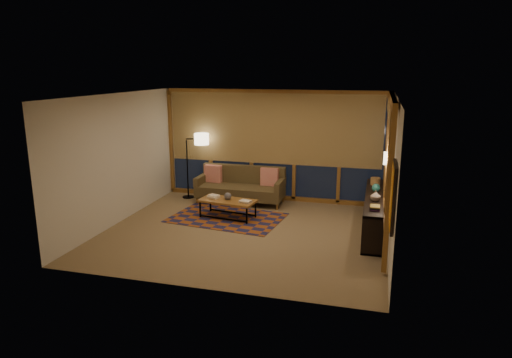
% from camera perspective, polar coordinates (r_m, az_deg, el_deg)
% --- Properties ---
extents(floor, '(5.50, 5.00, 0.01)m').
position_cam_1_polar(floor, '(9.21, -1.39, -6.59)').
color(floor, '#7F6A4E').
rests_on(floor, ground).
extents(ceiling, '(5.50, 5.00, 0.01)m').
position_cam_1_polar(ceiling, '(8.65, -1.49, 10.42)').
color(ceiling, white).
rests_on(ceiling, walls).
extents(walls, '(5.51, 5.01, 2.70)m').
position_cam_1_polar(walls, '(8.83, -1.44, 1.65)').
color(walls, silver).
rests_on(walls, floor).
extents(window_wall_back, '(5.30, 0.16, 2.60)m').
position_cam_1_polar(window_wall_back, '(11.14, 2.11, 4.17)').
color(window_wall_back, '#9C6332').
rests_on(window_wall_back, walls).
extents(window_wall_right, '(0.16, 3.70, 2.60)m').
position_cam_1_polar(window_wall_right, '(9.07, 16.14, 1.43)').
color(window_wall_right, '#9C6332').
rests_on(window_wall_right, walls).
extents(wall_art, '(0.06, 0.74, 0.94)m').
position_cam_1_polar(wall_art, '(6.67, 16.69, -2.06)').
color(wall_art, red).
rests_on(wall_art, walls).
extents(wall_sconce, '(0.12, 0.18, 0.22)m').
position_cam_1_polar(wall_sconce, '(8.89, 15.85, 2.51)').
color(wall_sconce, '#FFE8B9').
rests_on(wall_sconce, walls).
extents(sofa, '(2.08, 0.84, 0.85)m').
position_cam_1_polar(sofa, '(11.03, -1.98, -0.83)').
color(sofa, '#4D3B21').
rests_on(sofa, floor).
extents(pillow_left, '(0.43, 0.17, 0.43)m').
position_cam_1_polar(pillow_left, '(11.37, -5.37, 0.66)').
color(pillow_left, red).
rests_on(pillow_left, sofa).
extents(pillow_right, '(0.43, 0.16, 0.43)m').
position_cam_1_polar(pillow_right, '(10.99, 1.71, 0.26)').
color(pillow_right, red).
rests_on(pillow_right, sofa).
extents(area_rug, '(2.54, 1.85, 0.01)m').
position_cam_1_polar(area_rug, '(10.04, -3.68, -4.85)').
color(area_rug, brown).
rests_on(area_rug, floor).
extents(coffee_table, '(1.28, 0.72, 0.41)m').
position_cam_1_polar(coffee_table, '(9.99, -3.53, -3.74)').
color(coffee_table, '#9C6332').
rests_on(coffee_table, floor).
extents(book_stack_a, '(0.27, 0.24, 0.07)m').
position_cam_1_polar(book_stack_a, '(10.08, -5.33, -2.22)').
color(book_stack_a, white).
rests_on(book_stack_a, coffee_table).
extents(book_stack_b, '(0.28, 0.24, 0.05)m').
position_cam_1_polar(book_stack_b, '(9.73, -1.33, -2.80)').
color(book_stack_b, white).
rests_on(book_stack_b, coffee_table).
extents(ceramic_pot, '(0.21, 0.21, 0.16)m').
position_cam_1_polar(ceramic_pot, '(9.93, -3.55, -2.14)').
color(ceramic_pot, black).
rests_on(ceramic_pot, coffee_table).
extents(floor_lamp, '(0.61, 0.47, 1.64)m').
position_cam_1_polar(floor_lamp, '(11.52, -8.59, 1.66)').
color(floor_lamp, black).
rests_on(floor_lamp, floor).
extents(bookshelf, '(0.40, 2.85, 0.71)m').
position_cam_1_polar(bookshelf, '(9.53, 14.59, -4.08)').
color(bookshelf, black).
rests_on(bookshelf, floor).
extents(basket, '(0.27, 0.27, 0.16)m').
position_cam_1_polar(basket, '(10.27, 14.70, -0.28)').
color(basket, '#AA713F').
rests_on(basket, bookshelf).
extents(teal_bowl, '(0.19, 0.19, 0.17)m').
position_cam_1_polar(teal_bowl, '(9.68, 14.77, -1.08)').
color(teal_bowl, teal).
rests_on(teal_bowl, bookshelf).
extents(vase, '(0.25, 0.25, 0.20)m').
position_cam_1_polar(vase, '(9.04, 14.72, -2.03)').
color(vase, tan).
rests_on(vase, bookshelf).
extents(shelf_book_stack, '(0.21, 0.26, 0.07)m').
position_cam_1_polar(shelf_book_stack, '(8.50, 14.65, -3.50)').
color(shelf_book_stack, white).
rests_on(shelf_book_stack, bookshelf).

